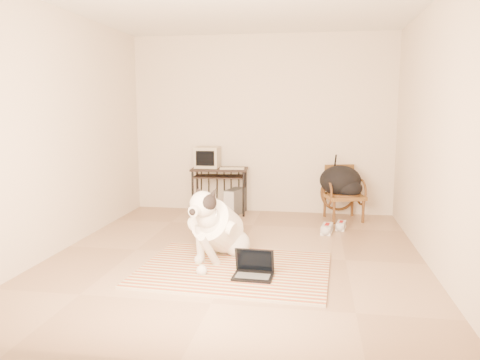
% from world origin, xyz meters
% --- Properties ---
extents(floor, '(4.50, 4.50, 0.00)m').
position_xyz_m(floor, '(0.00, 0.00, 0.00)').
color(floor, '#9F7E62').
rests_on(floor, ground).
extents(wall_back, '(4.50, 0.00, 4.50)m').
position_xyz_m(wall_back, '(0.00, 2.25, 1.35)').
color(wall_back, beige).
rests_on(wall_back, floor).
extents(wall_front, '(4.50, 0.00, 4.50)m').
position_xyz_m(wall_front, '(0.00, -2.25, 1.35)').
color(wall_front, beige).
rests_on(wall_front, floor).
extents(wall_left, '(0.00, 4.50, 4.50)m').
position_xyz_m(wall_left, '(-2.00, 0.00, 1.35)').
color(wall_left, beige).
rests_on(wall_left, floor).
extents(wall_right, '(0.00, 4.50, 4.50)m').
position_xyz_m(wall_right, '(2.00, 0.00, 1.35)').
color(wall_right, beige).
rests_on(wall_right, floor).
extents(rug, '(1.94, 1.52, 0.02)m').
position_xyz_m(rug, '(0.05, -0.49, 0.01)').
color(rug, '#B13D22').
rests_on(rug, floor).
extents(dog, '(0.62, 1.17, 0.85)m').
position_xyz_m(dog, '(-0.18, -0.19, 0.34)').
color(dog, silver).
rests_on(dog, rug).
extents(laptop, '(0.39, 0.29, 0.26)m').
position_xyz_m(laptop, '(0.27, -0.69, 0.09)').
color(laptop, black).
rests_on(laptop, rug).
extents(computer_desk, '(0.87, 0.53, 0.70)m').
position_xyz_m(computer_desk, '(-0.60, 1.97, 0.60)').
color(computer_desk, black).
rests_on(computer_desk, floor).
extents(crt_monitor, '(0.36, 0.34, 0.32)m').
position_xyz_m(crt_monitor, '(-0.80, 2.03, 0.86)').
color(crt_monitor, '#B3A58C').
rests_on(crt_monitor, computer_desk).
extents(desk_keyboard, '(0.38, 0.18, 0.02)m').
position_xyz_m(desk_keyboard, '(-0.40, 1.91, 0.71)').
color(desk_keyboard, '#B3A58C').
rests_on(desk_keyboard, computer_desk).
extents(pc_tower, '(0.28, 0.45, 0.39)m').
position_xyz_m(pc_tower, '(-0.37, 1.96, 0.19)').
color(pc_tower, '#505053').
rests_on(pc_tower, floor).
extents(rattan_chair, '(0.63, 0.62, 0.78)m').
position_xyz_m(rattan_chair, '(1.23, 1.90, 0.39)').
color(rattan_chair, brown).
rests_on(rattan_chair, floor).
extents(backpack, '(0.60, 0.50, 0.44)m').
position_xyz_m(backpack, '(1.21, 1.85, 0.56)').
color(backpack, black).
rests_on(backpack, rattan_chair).
extents(sneaker_left, '(0.17, 0.33, 0.11)m').
position_xyz_m(sneaker_left, '(1.00, 1.09, 0.05)').
color(sneaker_left, white).
rests_on(sneaker_left, floor).
extents(sneaker_right, '(0.16, 0.29, 0.10)m').
position_xyz_m(sneaker_right, '(1.19, 1.32, 0.04)').
color(sneaker_right, white).
rests_on(sneaker_right, floor).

